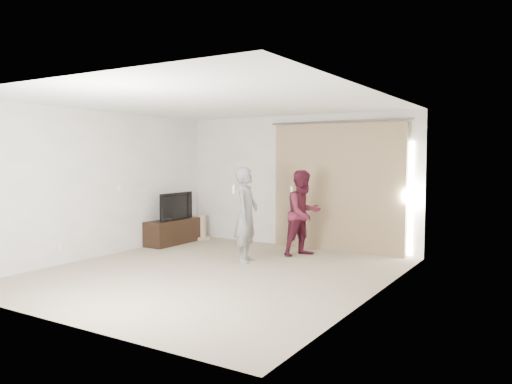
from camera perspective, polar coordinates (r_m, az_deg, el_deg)
floor at (r=7.79m, az=-4.79°, el=-9.18°), size 5.50×5.50×0.00m
wall_back at (r=9.94m, az=4.61°, el=1.25°), size 5.00×0.04×2.60m
wall_left at (r=9.30m, az=-17.34°, el=0.89°), size 0.04×5.50×2.60m
ceiling at (r=7.63m, az=-4.91°, el=10.20°), size 5.00×5.50×0.01m
curtain at (r=9.50m, az=9.33°, el=0.50°), size 2.80×0.11×2.46m
tv_console at (r=10.40m, az=-9.48°, el=-4.49°), size 0.45×1.29×0.50m
tv at (r=10.34m, az=-9.51°, el=-1.60°), size 0.14×0.97×0.56m
scratching_post at (r=10.85m, az=-6.30°, el=-4.27°), size 0.40×0.40×0.54m
person_man at (r=8.45m, az=-1.12°, el=-2.60°), size 0.51×0.66×1.61m
person_woman at (r=8.99m, az=5.44°, el=-2.42°), size 0.84×0.92×1.54m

